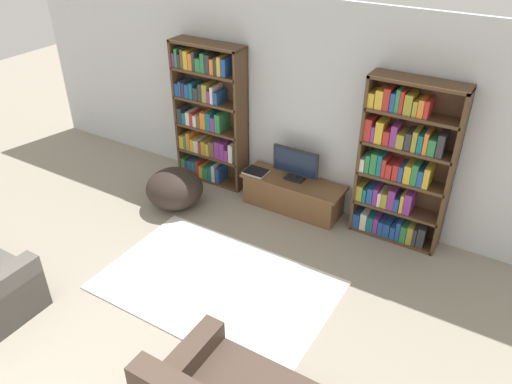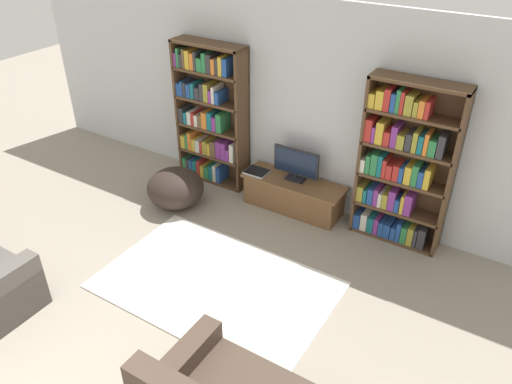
{
  "view_description": "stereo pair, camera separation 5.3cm",
  "coord_description": "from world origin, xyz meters",
  "px_view_note": "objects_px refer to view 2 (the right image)",
  "views": [
    {
      "loc": [
        2.47,
        -0.99,
        3.65
      ],
      "look_at": [
        0.01,
        3.07,
        0.7
      ],
      "focal_mm": 35.0,
      "sensor_mm": 36.0,
      "label": 1
    },
    {
      "loc": [
        2.52,
        -0.97,
        3.65
      ],
      "look_at": [
        0.01,
        3.07,
        0.7
      ],
      "focal_mm": 35.0,
      "sensor_mm": 36.0,
      "label": 2
    }
  ],
  "objects_px": {
    "tv_stand": "(293,194)",
    "laptop": "(257,172)",
    "bookshelf_right": "(402,167)",
    "bookshelf_left": "(210,116)",
    "beanbag_ottoman": "(175,188)",
    "television": "(296,164)"
  },
  "relations": [
    {
      "from": "tv_stand",
      "to": "laptop",
      "type": "xyz_separation_m",
      "value": [
        -0.51,
        -0.07,
        0.22
      ]
    },
    {
      "from": "bookshelf_right",
      "to": "bookshelf_left",
      "type": "bearing_deg",
      "value": 180.0
    },
    {
      "from": "beanbag_ottoman",
      "to": "bookshelf_left",
      "type": "bearing_deg",
      "value": 90.63
    },
    {
      "from": "bookshelf_left",
      "to": "television",
      "type": "height_order",
      "value": "bookshelf_left"
    },
    {
      "from": "bookshelf_right",
      "to": "television",
      "type": "distance_m",
      "value": 1.32
    },
    {
      "from": "tv_stand",
      "to": "television",
      "type": "xyz_separation_m",
      "value": [
        -0.0,
        0.04,
        0.43
      ]
    },
    {
      "from": "bookshelf_left",
      "to": "laptop",
      "type": "bearing_deg",
      "value": -12.01
    },
    {
      "from": "television",
      "to": "bookshelf_right",
      "type": "bearing_deg",
      "value": 3.21
    },
    {
      "from": "television",
      "to": "bookshelf_left",
      "type": "bearing_deg",
      "value": 176.98
    },
    {
      "from": "tv_stand",
      "to": "beanbag_ottoman",
      "type": "bearing_deg",
      "value": -151.87
    },
    {
      "from": "bookshelf_right",
      "to": "beanbag_ottoman",
      "type": "bearing_deg",
      "value": -162.49
    },
    {
      "from": "tv_stand",
      "to": "television",
      "type": "height_order",
      "value": "television"
    },
    {
      "from": "bookshelf_left",
      "to": "bookshelf_right",
      "type": "bearing_deg",
      "value": -0.0
    },
    {
      "from": "tv_stand",
      "to": "beanbag_ottoman",
      "type": "distance_m",
      "value": 1.54
    },
    {
      "from": "bookshelf_left",
      "to": "beanbag_ottoman",
      "type": "height_order",
      "value": "bookshelf_left"
    },
    {
      "from": "bookshelf_right",
      "to": "tv_stand",
      "type": "bearing_deg",
      "value": -175.21
    },
    {
      "from": "bookshelf_left",
      "to": "television",
      "type": "relative_size",
      "value": 3.18
    },
    {
      "from": "bookshelf_right",
      "to": "beanbag_ottoman",
      "type": "height_order",
      "value": "bookshelf_right"
    },
    {
      "from": "laptop",
      "to": "bookshelf_right",
      "type": "bearing_deg",
      "value": 5.79
    },
    {
      "from": "television",
      "to": "beanbag_ottoman",
      "type": "height_order",
      "value": "television"
    },
    {
      "from": "television",
      "to": "beanbag_ottoman",
      "type": "bearing_deg",
      "value": -150.72
    },
    {
      "from": "bookshelf_left",
      "to": "bookshelf_right",
      "type": "relative_size",
      "value": 1.0
    }
  ]
}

